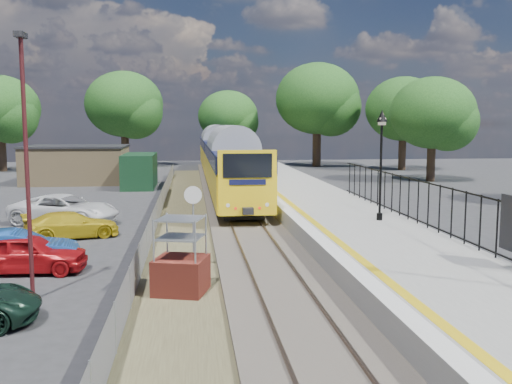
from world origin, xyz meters
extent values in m
plane|color=#2D2D30|center=(0.00, 0.00, 0.00)|extent=(120.00, 120.00, 0.00)
cube|color=#473F38|center=(0.00, 10.00, 0.10)|extent=(3.40, 80.00, 0.20)
cube|color=#4C472D|center=(-2.90, 8.00, 0.03)|extent=(2.60, 70.00, 0.06)
cube|color=brown|center=(-0.72, 10.00, 0.22)|extent=(0.07, 80.00, 0.14)
cube|color=brown|center=(0.72, 10.00, 0.22)|extent=(0.07, 80.00, 0.14)
cube|color=gray|center=(4.20, 8.00, 0.45)|extent=(5.00, 70.00, 0.90)
cube|color=silver|center=(1.95, 8.00, 0.91)|extent=(0.50, 70.00, 0.01)
cube|color=yellow|center=(2.45, 8.00, 0.91)|extent=(0.30, 70.00, 0.01)
cylinder|color=black|center=(5.30, 6.00, 1.05)|extent=(0.24, 0.24, 0.30)
cylinder|color=black|center=(5.30, 6.00, 2.90)|extent=(0.10, 0.10, 3.70)
cube|color=black|center=(5.30, 6.00, 4.85)|extent=(0.08, 0.08, 0.30)
cube|color=beige|center=(5.30, 6.00, 5.02)|extent=(0.26, 0.26, 0.30)
cone|color=black|center=(5.30, 6.00, 5.25)|extent=(0.44, 0.44, 0.50)
cube|color=black|center=(6.55, 2.50, 2.65)|extent=(0.05, 26.00, 0.05)
cube|color=tan|center=(-12.00, 32.00, 1.50)|extent=(8.00, 6.00, 3.00)
cube|color=black|center=(-12.00, 32.00, 3.05)|extent=(8.20, 6.20, 0.15)
cube|color=#13341C|center=(-6.50, 28.00, 1.30)|extent=(2.40, 6.00, 2.60)
cylinder|color=#332319|center=(-22.00, 45.00, 1.75)|extent=(0.80, 0.80, 3.50)
ellipsoid|color=#184517|center=(-22.00, 45.00, 6.50)|extent=(8.00, 8.00, 6.80)
cylinder|color=#332319|center=(-10.00, 50.00, 1.92)|extent=(0.88, 0.88, 3.85)
ellipsoid|color=#184517|center=(-10.00, 50.00, 7.15)|extent=(8.80, 8.80, 7.48)
cylinder|color=#332319|center=(2.00, 52.00, 1.57)|extent=(0.72, 0.72, 3.15)
ellipsoid|color=#184517|center=(2.00, 52.00, 5.85)|extent=(7.20, 7.20, 6.12)
cylinder|color=#332319|center=(12.00, 48.00, 2.10)|extent=(0.96, 0.96, 4.20)
ellipsoid|color=#184517|center=(12.00, 48.00, 7.80)|extent=(9.60, 9.60, 8.16)
cylinder|color=#332319|center=(20.00, 42.00, 1.75)|extent=(0.80, 0.80, 3.50)
ellipsoid|color=#184517|center=(20.00, 42.00, 6.50)|extent=(8.00, 8.00, 6.80)
cylinder|color=#332319|center=(18.00, 30.00, 1.57)|extent=(0.72, 0.72, 3.15)
ellipsoid|color=#184517|center=(18.00, 30.00, 5.85)|extent=(7.20, 7.20, 6.12)
cube|color=yellow|center=(0.00, 18.94, 1.69)|extent=(2.80, 20.00, 1.90)
cube|color=#0F1339|center=(0.00, 18.94, 2.99)|extent=(2.82, 20.00, 0.90)
cube|color=black|center=(0.00, 18.94, 2.99)|extent=(2.82, 18.00, 0.70)
cube|color=black|center=(0.00, 18.94, 0.51)|extent=(2.00, 18.00, 0.45)
cube|color=yellow|center=(0.00, 39.54, 1.69)|extent=(2.80, 20.00, 1.90)
cube|color=#0F1339|center=(0.00, 39.54, 2.99)|extent=(2.82, 20.00, 0.90)
cube|color=black|center=(0.00, 39.54, 2.99)|extent=(2.82, 18.00, 0.70)
cube|color=black|center=(0.00, 39.54, 0.51)|extent=(2.00, 18.00, 0.45)
cube|color=black|center=(0.00, 8.73, 3.04)|extent=(2.24, 0.04, 1.10)
cube|color=maroon|center=(-2.88, -0.67, 0.54)|extent=(1.75, 1.75, 1.09)
cylinder|color=#999EA3|center=(-2.50, 1.75, 1.31)|extent=(0.06, 0.06, 2.61)
cylinder|color=silver|center=(-2.50, 1.70, 2.61)|extent=(0.59, 0.08, 0.58)
cylinder|color=#461719|center=(-7.03, -0.70, 3.61)|extent=(0.12, 0.12, 7.22)
cube|color=black|center=(-7.03, -0.70, 7.28)|extent=(0.25, 0.50, 0.15)
imported|color=#AF1014|center=(-7.99, 2.34, 0.66)|extent=(3.95, 1.74, 1.32)
imported|color=#1A4BA0|center=(-8.43, 2.74, 0.68)|extent=(4.31, 2.13, 1.36)
imported|color=gold|center=(-7.71, 8.11, 0.58)|extent=(4.31, 2.84, 1.16)
imported|color=white|center=(-8.74, 11.73, 0.73)|extent=(5.78, 4.00, 1.47)
camera|label=1|loc=(-2.57, -16.89, 4.92)|focal=40.00mm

